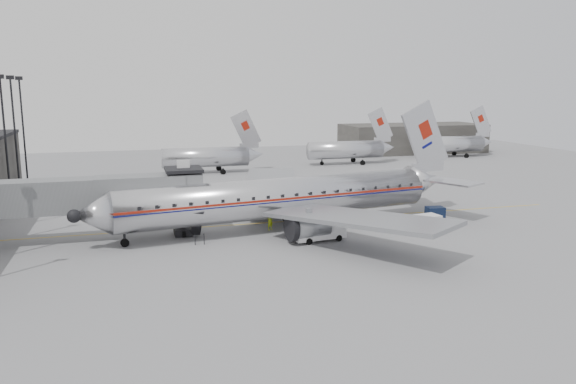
% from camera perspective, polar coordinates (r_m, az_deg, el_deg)
% --- Properties ---
extents(ground, '(160.00, 160.00, 0.00)m').
position_cam_1_polar(ground, '(52.69, -0.10, -4.60)').
color(ground, slate).
rests_on(ground, ground).
extents(hangar, '(30.00, 12.00, 6.00)m').
position_cam_1_polar(hangar, '(124.26, 12.52, 5.36)').
color(hangar, '#34312F').
rests_on(hangar, ground).
extents(apron_line, '(60.00, 0.15, 0.01)m').
position_cam_1_polar(apron_line, '(59.09, 1.12, -2.92)').
color(apron_line, gold).
rests_on(apron_line, ground).
extents(jet_bridge, '(21.00, 6.20, 7.10)m').
position_cam_1_polar(jet_bridge, '(53.56, -18.64, -0.33)').
color(jet_bridge, '#5B5D5F').
rests_on(jet_bridge, ground).
extents(distant_aircraft_near, '(16.39, 3.20, 10.26)m').
position_cam_1_polar(distant_aircraft_near, '(92.40, -8.28, 3.60)').
color(distant_aircraft_near, silver).
rests_on(distant_aircraft_near, ground).
extents(distant_aircraft_mid, '(16.39, 3.20, 10.26)m').
position_cam_1_polar(distant_aircraft_mid, '(102.86, 5.96, 4.36)').
color(distant_aircraft_mid, silver).
rests_on(distant_aircraft_mid, ground).
extents(distant_aircraft_far, '(16.39, 3.20, 10.26)m').
position_cam_1_polar(distant_aircraft_far, '(117.28, 16.22, 4.76)').
color(distant_aircraft_far, silver).
rests_on(distant_aircraft_far, ground).
extents(airliner, '(39.52, 36.36, 12.56)m').
position_cam_1_polar(airliner, '(55.11, -0.20, -0.55)').
color(airliner, silver).
rests_on(airliner, ground).
extents(service_van, '(4.94, 2.38, 2.24)m').
position_cam_1_polar(service_van, '(51.27, 3.21, -3.69)').
color(service_van, white).
rests_on(service_van, ground).
extents(baggage_cart_navy, '(2.05, 1.65, 1.49)m').
position_cam_1_polar(baggage_cart_navy, '(60.77, 14.70, -2.13)').
color(baggage_cart_navy, black).
rests_on(baggage_cart_navy, ground).
extents(baggage_cart_white, '(2.55, 2.08, 1.83)m').
position_cam_1_polar(baggage_cart_white, '(55.28, 13.98, -3.15)').
color(baggage_cart_white, silver).
rests_on(baggage_cart_white, ground).
extents(ramp_worker, '(0.77, 0.68, 1.77)m').
position_cam_1_polar(ramp_worker, '(55.07, -1.82, -2.99)').
color(ramp_worker, '#C3E51A').
rests_on(ramp_worker, ground).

